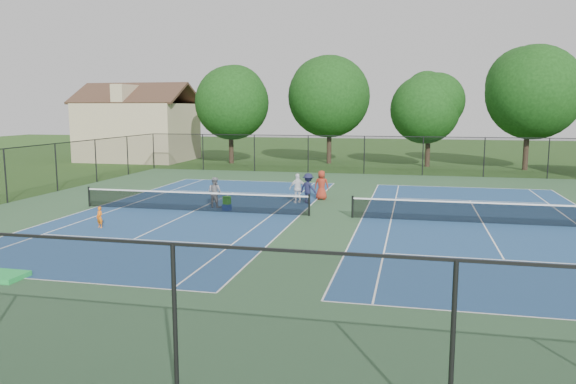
% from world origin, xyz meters
% --- Properties ---
extents(ground, '(140.00, 140.00, 0.00)m').
position_xyz_m(ground, '(0.00, 0.00, 0.00)').
color(ground, '#234716').
rests_on(ground, ground).
extents(court_pad, '(36.00, 36.00, 0.01)m').
position_xyz_m(court_pad, '(0.00, 0.00, 0.00)').
color(court_pad, '#2C4E2E').
rests_on(court_pad, ground).
extents(tennis_court_left, '(12.00, 23.83, 1.07)m').
position_xyz_m(tennis_court_left, '(-7.00, 0.00, 0.10)').
color(tennis_court_left, navy).
rests_on(tennis_court_left, ground).
extents(tennis_court_right, '(12.00, 23.83, 1.07)m').
position_xyz_m(tennis_court_right, '(7.00, 0.00, 0.10)').
color(tennis_court_right, navy).
rests_on(tennis_court_right, ground).
extents(perimeter_fence, '(36.08, 36.08, 3.02)m').
position_xyz_m(perimeter_fence, '(0.00, 0.00, 1.60)').
color(perimeter_fence, black).
rests_on(perimeter_fence, ground).
extents(tree_back_a, '(6.80, 6.80, 9.15)m').
position_xyz_m(tree_back_a, '(-13.00, 24.00, 6.04)').
color(tree_back_a, '#2D2116').
rests_on(tree_back_a, ground).
extents(tree_back_b, '(7.60, 7.60, 10.03)m').
position_xyz_m(tree_back_b, '(-4.00, 26.00, 6.60)').
color(tree_back_b, '#2D2116').
rests_on(tree_back_b, ground).
extents(tree_back_c, '(6.00, 6.00, 8.40)m').
position_xyz_m(tree_back_c, '(5.00, 25.00, 5.48)').
color(tree_back_c, '#2D2116').
rests_on(tree_back_c, ground).
extents(tree_back_d, '(7.80, 7.80, 10.37)m').
position_xyz_m(tree_back_d, '(13.00, 24.00, 6.82)').
color(tree_back_d, '#2D2116').
rests_on(tree_back_d, ground).
extents(clapboard_house, '(10.80, 8.10, 7.65)m').
position_xyz_m(clapboard_house, '(-23.00, 25.00, 3.09)').
color(clapboard_house, tan).
rests_on(clapboard_house, ground).
extents(child_player, '(0.40, 0.33, 0.95)m').
position_xyz_m(child_player, '(-9.50, -4.70, 0.47)').
color(child_player, orange).
rests_on(child_player, ground).
extents(instructor, '(0.92, 0.79, 1.61)m').
position_xyz_m(instructor, '(-6.35, 1.26, 0.81)').
color(instructor, gray).
rests_on(instructor, ground).
extents(bystander_a, '(1.03, 0.82, 1.64)m').
position_xyz_m(bystander_a, '(-2.35, 3.55, 0.82)').
color(bystander_a, white).
rests_on(bystander_a, ground).
extents(bystander_b, '(1.24, 1.06, 1.67)m').
position_xyz_m(bystander_b, '(-1.77, 3.56, 0.83)').
color(bystander_b, '#1B1D3C').
rests_on(bystander_b, ground).
extents(bystander_c, '(0.84, 0.57, 1.69)m').
position_xyz_m(bystander_c, '(-1.26, 4.96, 0.84)').
color(bystander_c, maroon).
rests_on(bystander_c, ground).
extents(ball_crate, '(0.44, 0.37, 0.33)m').
position_xyz_m(ball_crate, '(-5.44, 0.54, 0.16)').
color(ball_crate, navy).
rests_on(ball_crate, ground).
extents(ball_hopper, '(0.40, 0.36, 0.41)m').
position_xyz_m(ball_hopper, '(-5.44, 0.54, 0.53)').
color(ball_hopper, green).
rests_on(ball_hopper, ball_crate).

